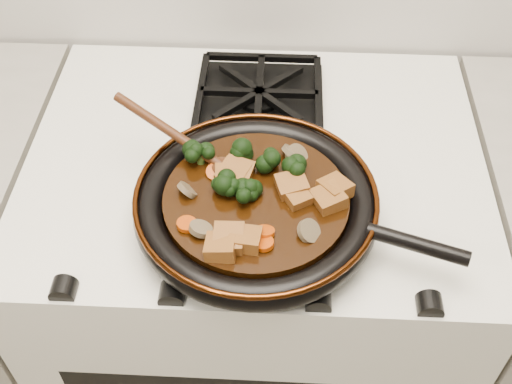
{
  "coord_description": "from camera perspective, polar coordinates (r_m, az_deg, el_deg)",
  "views": [
    {
      "loc": [
        0.04,
        0.93,
        1.65
      ],
      "look_at": [
        0.01,
        1.55,
        0.97
      ],
      "focal_mm": 45.0,
      "sensor_mm": 36.0,
      "label": 1
    }
  ],
  "objects": [
    {
      "name": "carrot_coin_0",
      "position": [
        0.89,
        -6.17,
        -2.87
      ],
      "size": [
        0.03,
        0.03,
        0.01
      ],
      "primitive_type": "cylinder",
      "rotation": [
        -0.06,
        0.07,
        0.0
      ],
      "color": "#B23A04",
      "rests_on": "braising_sauce"
    },
    {
      "name": "stove",
      "position": [
        1.42,
        -0.05,
        -9.89
      ],
      "size": [
        0.76,
        0.6,
        0.9
      ],
      "primitive_type": "cube",
      "color": "white",
      "rests_on": "ground"
    },
    {
      "name": "broccoli_floret_0",
      "position": [
        0.97,
        -1.78,
        3.46
      ],
      "size": [
        0.09,
        0.1,
        0.08
      ],
      "primitive_type": null,
      "rotation": [
        0.25,
        -0.22,
        0.94
      ],
      "color": "black",
      "rests_on": "braising_sauce"
    },
    {
      "name": "skillet",
      "position": [
        0.94,
        0.11,
        -1.11
      ],
      "size": [
        0.47,
        0.36,
        0.05
      ],
      "rotation": [
        0.0,
        0.0,
        -0.32
      ],
      "color": "black",
      "rests_on": "burner_grate_front"
    },
    {
      "name": "broccoli_floret_4",
      "position": [
        0.92,
        -2.67,
        0.67
      ],
      "size": [
        0.07,
        0.07,
        0.06
      ],
      "primitive_type": null,
      "rotation": [
        -0.05,
        -0.04,
        2.95
      ],
      "color": "black",
      "rests_on": "braising_sauce"
    },
    {
      "name": "tofu_cube_3",
      "position": [
        0.93,
        7.03,
        0.31
      ],
      "size": [
        0.06,
        0.06,
        0.03
      ],
      "primitive_type": "cube",
      "rotation": [
        0.1,
        0.09,
        2.26
      ],
      "color": "brown",
      "rests_on": "braising_sauce"
    },
    {
      "name": "carrot_coin_2",
      "position": [
        0.96,
        -1.23,
        2.53
      ],
      "size": [
        0.03,
        0.03,
        0.01
      ],
      "primitive_type": "cylinder",
      "rotation": [
        0.03,
        -0.17,
        0.0
      ],
      "color": "#B23A04",
      "rests_on": "braising_sauce"
    },
    {
      "name": "carrot_coin_1",
      "position": [
        0.86,
        0.71,
        -4.6
      ],
      "size": [
        0.03,
        0.03,
        0.01
      ],
      "primitive_type": "cylinder",
      "rotation": [
        -0.11,
        -0.11,
        0.0
      ],
      "color": "#B23A04",
      "rests_on": "braising_sauce"
    },
    {
      "name": "tofu_cube_5",
      "position": [
        0.93,
        3.22,
        0.55
      ],
      "size": [
        0.05,
        0.05,
        0.03
      ],
      "primitive_type": "cube",
      "rotation": [
        0.06,
        -0.09,
        0.3
      ],
      "color": "brown",
      "rests_on": "braising_sauce"
    },
    {
      "name": "broccoli_floret_2",
      "position": [
        0.95,
        3.9,
        1.92
      ],
      "size": [
        0.07,
        0.07,
        0.07
      ],
      "primitive_type": null,
      "rotation": [
        0.2,
        0.09,
        1.7
      ],
      "color": "black",
      "rests_on": "braising_sauce"
    },
    {
      "name": "mushroom_slice_4",
      "position": [
        0.88,
        4.73,
        -3.48
      ],
      "size": [
        0.04,
        0.05,
        0.03
      ],
      "primitive_type": "cylinder",
      "rotation": [
        0.68,
        0.0,
        1.09
      ],
      "color": "brown",
      "rests_on": "braising_sauce"
    },
    {
      "name": "tofu_cube_2",
      "position": [
        0.92,
        6.48,
        -0.61
      ],
      "size": [
        0.06,
        0.06,
        0.03
      ],
      "primitive_type": "cube",
      "rotation": [
        -0.05,
        -0.11,
        0.48
      ],
      "color": "brown",
      "rests_on": "braising_sauce"
    },
    {
      "name": "carrot_coin_4",
      "position": [
        0.88,
        0.78,
        -3.57
      ],
      "size": [
        0.03,
        0.03,
        0.02
      ],
      "primitive_type": "cylinder",
      "rotation": [
        -0.32,
        -0.0,
        0.0
      ],
      "color": "#B23A04",
      "rests_on": "braising_sauce"
    },
    {
      "name": "mushroom_slice_0",
      "position": [
        0.93,
        -6.13,
        0.18
      ],
      "size": [
        0.04,
        0.04,
        0.03
      ],
      "primitive_type": "cylinder",
      "rotation": [
        0.89,
        0.0,
        2.24
      ],
      "color": "brown",
      "rests_on": "braising_sauce"
    },
    {
      "name": "broccoli_floret_5",
      "position": [
        0.97,
        -4.95,
        3.19
      ],
      "size": [
        0.06,
        0.06,
        0.07
      ],
      "primitive_type": null,
      "rotation": [
        0.08,
        0.08,
        1.59
      ],
      "color": "black",
      "rests_on": "braising_sauce"
    },
    {
      "name": "wooden_spoon",
      "position": [
        0.97,
        -5.35,
        3.86
      ],
      "size": [
        0.13,
        0.09,
        0.2
      ],
      "rotation": [
        0.0,
        0.0,
        2.67
      ],
      "color": "#44210E",
      "rests_on": "braising_sauce"
    },
    {
      "name": "burner_grate_front",
      "position": [
        0.96,
        -0.49,
        -2.09
      ],
      "size": [
        0.23,
        0.23,
        0.03
      ],
      "primitive_type": null,
      "color": "black",
      "rests_on": "stove"
    },
    {
      "name": "mushroom_slice_2",
      "position": [
        0.88,
        -4.95,
        -3.28
      ],
      "size": [
        0.05,
        0.05,
        0.02
      ],
      "primitive_type": "cylinder",
      "rotation": [
        0.41,
        0.0,
        2.27
      ],
      "color": "brown",
      "rests_on": "braising_sauce"
    },
    {
      "name": "tofu_cube_6",
      "position": [
        0.94,
        -2.05,
        1.54
      ],
      "size": [
        0.06,
        0.06,
        0.03
      ],
      "primitive_type": "cube",
      "rotation": [
        -0.06,
        -0.04,
        2.74
      ],
      "color": "brown",
      "rests_on": "braising_sauce"
    },
    {
      "name": "tofu_cube_4",
      "position": [
        0.87,
        -2.44,
        -4.21
      ],
      "size": [
        0.04,
        0.05,
        0.03
      ],
      "primitive_type": "cube",
      "rotation": [
        -0.06,
        0.04,
        3.13
      ],
      "color": "brown",
      "rests_on": "braising_sauce"
    },
    {
      "name": "tofu_cube_9",
      "position": [
        0.95,
        -1.67,
        1.71
      ],
      "size": [
        0.05,
        0.05,
        0.03
      ],
      "primitive_type": "cube",
      "rotation": [
        -0.09,
        -0.12,
        2.91
      ],
      "color": "brown",
      "rests_on": "braising_sauce"
    },
    {
      "name": "broccoli_floret_3",
      "position": [
        0.96,
        1.16,
        2.75
      ],
      "size": [
        0.08,
        0.09,
        0.07
      ],
      "primitive_type": null,
      "rotation": [
        0.06,
        0.22,
        2.1
      ],
      "color": "black",
      "rests_on": "braising_sauce"
    },
    {
      "name": "braising_sauce",
      "position": [
        0.93,
        -0.0,
        -0.87
      ],
      "size": [
        0.27,
        0.27,
        0.02
      ],
      "primitive_type": "cylinder",
      "color": "black",
      "rests_on": "skillet"
    },
    {
      "name": "mushroom_slice_1",
      "position": [
        0.98,
        3.27,
        3.42
      ],
      "size": [
        0.05,
        0.05,
        0.03
      ],
      "primitive_type": "cylinder",
      "rotation": [
        0.79,
        0.0,
        2.14
      ],
      "color": "brown",
      "rests_on": "braising_sauce"
    },
    {
      "name": "burner_grate_back",
      "position": [
        1.16,
        0.29,
        8.51
      ],
      "size": [
        0.23,
        0.23,
        0.03
      ],
      "primitive_type": null,
      "color": "black",
      "rests_on": "stove"
    },
    {
      "name": "tofu_cube_1",
      "position": [
        0.86,
        -3.15,
        -4.91
      ],
      "size": [
        0.04,
        0.04,
        0.03
      ],
      "primitive_type": "cube",
      "rotation": [
        -0.12,
        0.12,
        1.53
      ],
      "color": "brown",
      "rests_on": "braising_sauce"
    },
    {
      "name": "carrot_coin_3",
      "position": [
        0.95,
        -3.54,
        1.78
      ],
      "size": [
        0.03,
        0.03,
        0.02
      ],
      "primitive_type": "cylinder",
      "rotation": [
        0.28,
        -0.05,
        0.0
      ],
      "color": "#B23A04",
      "rests_on": "braising_sauce"
    },
    {
      "name": "tofu_cube_0",
      "position": [
        0.94,
        -2.66,
        1.36
      ],
      "size": [
        0.04,
        0.04,
        0.02
      ],
      "primitive_type": "cube",
      "rotation": [
        0.05,
        -0.03,
        1.66
      ],
      "color": "brown",
      "rests_on": "braising_sauce"
    },
    {
      "name": "tofu_cube_7",
      "position": [
        0.86,
        -0.97,
        -4.26
      ],
      "size": [
        0.05,
        0.04,
        0.03
      ],
      "primitive_type": "cube",
      "rotation": [
        0.08,
        0.02,
        3.02
      ],
      "color": "brown",
      "rests_on": "braising_sauce"
    },
    {
      "name": "tofu_cube_8",
      "position": [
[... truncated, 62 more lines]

